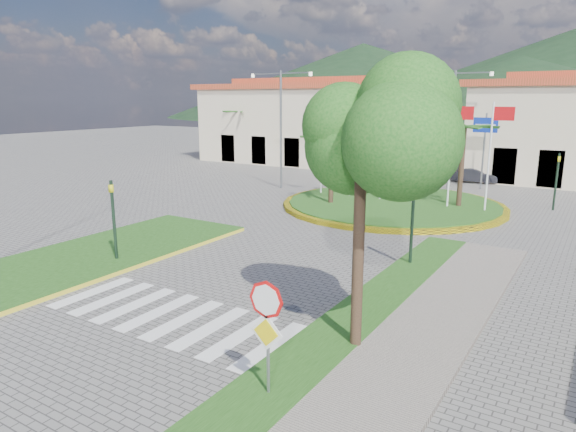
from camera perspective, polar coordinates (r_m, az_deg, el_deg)
The scene contains 21 objects.
ground at distance 13.43m, azimuth -25.79°, elevation -15.77°, with size 160.00×160.00×0.00m, color slate.
sidewalk_right at distance 10.90m, azimuth 2.95°, elevation -21.02°, with size 4.00×28.00×0.15m, color gray.
verge_right at distance 11.43m, azimuth -2.62°, elevation -19.18°, with size 1.60×28.00×0.18m, color #1B4513.
median_left at distance 21.52m, azimuth -21.71°, elevation -4.39°, with size 5.00×14.00×0.18m, color #1B4513.
crosswalk at distance 15.61m, azimuth -13.17°, elevation -10.65°, with size 8.00×3.00×0.01m, color silver.
roundabout_island at distance 30.38m, azimuth 11.54°, elevation 1.31°, with size 12.70×12.70×6.00m.
stop_sign at distance 10.54m, azimuth -2.38°, elevation -11.57°, with size 0.80×0.11×2.65m.
deciduous_tree at distance 12.00m, azimuth 8.20°, elevation 8.09°, with size 3.60×3.60×6.80m.
traffic_light_left at distance 20.35m, azimuth -18.84°, elevation 0.27°, with size 0.15×0.18×3.20m.
traffic_light_right at distance 19.32m, azimuth 13.67°, elevation -0.05°, with size 0.15×0.18×3.20m.
traffic_light_far at distance 32.29m, azimuth 27.70°, elevation 3.95°, with size 0.18×0.15×3.20m.
direction_sign_west at distance 39.00m, azimuth 13.72°, elevation 8.71°, with size 1.60×0.14×5.20m.
direction_sign_east at distance 37.71m, azimuth 21.00°, elevation 8.09°, with size 1.60×0.14×5.20m.
street_lamp_centre at distance 37.16m, azimuth 17.76°, elevation 9.77°, with size 4.80×0.16×8.00m.
street_lamp_west at distance 35.68m, azimuth -0.80°, elevation 10.26°, with size 4.80×0.16×8.00m.
building_left at distance 50.28m, azimuth 3.15°, elevation 10.35°, with size 23.32×9.54×8.05m.
hill_far_west at distance 159.97m, azimuth 8.25°, elevation 14.55°, with size 140.00×140.00×22.00m, color black.
hill_near_back at distance 137.45m, azimuth 24.21°, elevation 12.61°, with size 110.00×110.00×16.00m, color black.
white_van at distance 39.63m, azimuth 8.38°, elevation 4.63°, with size 1.75×3.80×1.06m, color white.
car_dark_a at distance 39.83m, azimuth 14.54°, elevation 4.39°, with size 1.23×3.07×1.05m, color black.
car_dark_b at distance 40.82m, azimuth 20.04°, elevation 4.24°, with size 1.14×3.26×1.07m, color black.
Camera 1 is at (10.36, -5.93, 6.16)m, focal length 32.00 mm.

